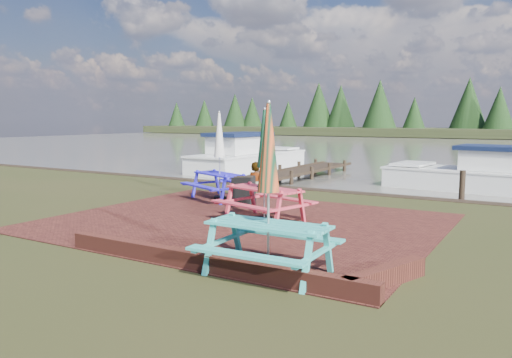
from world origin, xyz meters
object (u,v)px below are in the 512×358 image
object	(u,v)px
picnic_table_red	(264,183)
jetty	(298,171)
picnic_table_teal	(268,216)
boat_jetty	(247,158)
chalkboard	(244,191)
person	(256,162)
boat_near	(485,176)
picnic_table_blue	(220,169)

from	to	relation	value
picnic_table_red	jetty	distance (m)	10.68
picnic_table_teal	jetty	size ratio (longest dim) A/B	0.30
picnic_table_teal	boat_jetty	size ratio (longest dim) A/B	0.36
chalkboard	jetty	xyz separation A→B (m)	(-2.41, 8.50, -0.34)
picnic_table_teal	person	xyz separation A→B (m)	(-5.23, 8.42, -0.01)
picnic_table_red	chalkboard	bearing A→B (deg)	152.31
boat_jetty	boat_near	distance (m)	11.58
picnic_table_blue	boat_near	xyz separation A→B (m)	(6.68, 7.61, -0.58)
boat_near	person	bearing A→B (deg)	131.80
jetty	picnic_table_teal	bearing A→B (deg)	-65.97
picnic_table_red	boat_near	distance (m)	10.52
boat_near	jetty	bearing A→B (deg)	95.63
picnic_table_teal	picnic_table_red	world-z (taller)	picnic_table_teal
picnic_table_blue	boat_near	distance (m)	10.15
chalkboard	picnic_table_teal	bearing A→B (deg)	-91.23
boat_jetty	person	world-z (taller)	person
picnic_table_blue	chalkboard	distance (m)	1.61
picnic_table_red	picnic_table_teal	bearing A→B (deg)	-43.54
picnic_table_red	person	bearing A→B (deg)	138.53
person	chalkboard	bearing A→B (deg)	120.10
picnic_table_blue	boat_near	world-z (taller)	picnic_table_blue
jetty	boat_jetty	size ratio (longest dim) A/B	1.18
chalkboard	picnic_table_red	bearing A→B (deg)	-80.59
picnic_table_teal	boat_jetty	bearing A→B (deg)	121.74
picnic_table_teal	picnic_table_red	xyz separation A→B (m)	(-2.12, 3.57, -0.01)
picnic_table_red	chalkboard	xyz separation A→B (m)	(-1.48, 1.40, -0.50)
person	boat_near	bearing A→B (deg)	-140.16
boat_near	person	distance (m)	8.56
picnic_table_red	boat_near	xyz separation A→B (m)	(3.86, 9.77, -0.60)
picnic_table_blue	jetty	distance (m)	7.87
picnic_table_teal	picnic_table_red	size ratio (longest dim) A/B	1.01
boat_jetty	person	bearing A→B (deg)	-52.72
picnic_table_teal	chalkboard	size ratio (longest dim) A/B	3.14
picnic_table_teal	picnic_table_red	distance (m)	4.15
boat_near	boat_jetty	bearing A→B (deg)	88.29
picnic_table_teal	picnic_table_blue	size ratio (longest dim) A/B	1.02
boat_near	picnic_table_red	bearing A→B (deg)	165.07
jetty	boat_near	world-z (taller)	boat_near
picnic_table_blue	chalkboard	world-z (taller)	picnic_table_blue
jetty	boat_near	xyz separation A→B (m)	(7.76, -0.14, 0.25)
chalkboard	person	distance (m)	3.85
boat_jetty	picnic_table_teal	bearing A→B (deg)	-53.99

